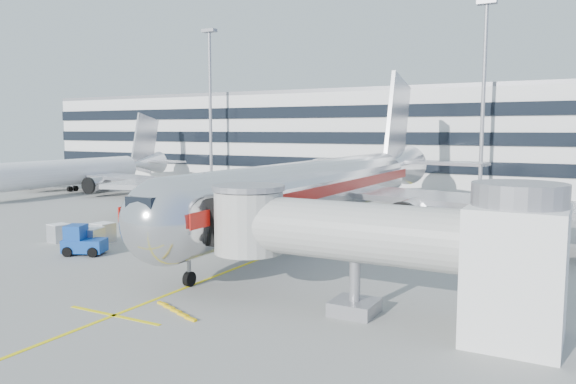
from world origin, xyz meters
The scene contains 15 objects.
ground centered at (0.00, 0.00, 0.00)m, with size 180.00×180.00×0.00m, color gray.
lead_in_line centered at (0.00, 10.00, 0.01)m, with size 0.25×70.00×0.01m, color yellow.
stop_bar centered at (0.00, -14.00, 0.01)m, with size 6.00×0.25×0.01m, color yellow.
main_jet centered at (0.00, 11.72, 4.23)m, with size 50.95×48.70×16.06m.
jet_bridge centered at (12.18, -8.00, 3.87)m, with size 17.80×4.50×7.00m.
terminal centered at (0.00, 57.95, 7.80)m, with size 150.00×24.25×15.60m.
light_mast_west centered at (-35.00, 42.00, 14.88)m, with size 2.40×1.20×25.45m.
light_mast_centre centered at (8.00, 42.00, 14.88)m, with size 2.40×1.20×25.45m.
second_jet centered at (-45.48, 22.80, 3.18)m, with size 38.21×36.52×12.04m.
belt_loader centered at (-9.90, 3.96, 0.57)m, with size 4.28×2.91×2.02m.
baggage_tug centered at (-12.39, -5.04, 0.97)m, with size 3.41×2.83×2.23m.
cargo_container_left centered at (-14.56, -0.92, 0.81)m, with size 1.54×1.54×1.60m.
cargo_container_right centered at (-17.88, -2.60, 0.75)m, with size 1.60×1.60×1.49m.
cargo_container_front centered at (-12.97, -3.74, 0.89)m, with size 2.01×2.01×1.76m.
ramp_worker centered at (-10.12, -0.20, 0.92)m, with size 0.67×0.44×1.83m, color #7FD816.
Camera 1 is at (20.66, -33.77, 9.28)m, focal length 35.00 mm.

